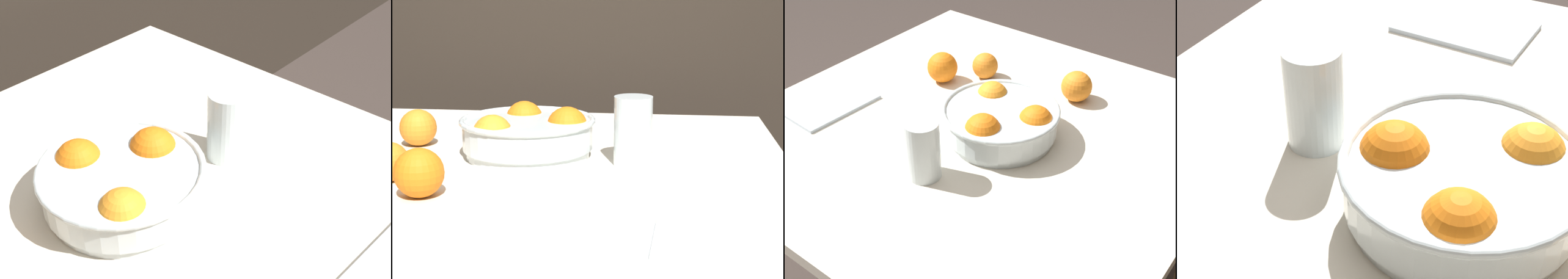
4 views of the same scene
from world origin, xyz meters
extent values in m
cube|color=beige|center=(0.00, 0.00, 0.71)|extent=(1.03, 1.04, 0.03)
cylinder|color=#936B47|center=(0.45, 0.46, 0.35)|extent=(0.05, 0.05, 0.70)
cylinder|color=silver|center=(0.00, 0.06, 0.74)|extent=(0.25, 0.25, 0.02)
cylinder|color=silver|center=(0.00, 0.06, 0.77)|extent=(0.26, 0.26, 0.05)
torus|color=silver|center=(0.00, 0.06, 0.80)|extent=(0.27, 0.27, 0.01)
sphere|color=orange|center=(0.08, 0.07, 0.79)|extent=(0.08, 0.08, 0.08)
sphere|color=orange|center=(-0.02, 0.14, 0.78)|extent=(0.08, 0.08, 0.08)
sphere|color=orange|center=(-0.06, -0.01, 0.78)|extent=(0.08, 0.08, 0.08)
cylinder|color=#F4A314|center=(0.21, 0.01, 0.78)|extent=(0.06, 0.06, 0.10)
cylinder|color=silver|center=(0.21, 0.01, 0.79)|extent=(0.07, 0.07, 0.13)
camera|label=1|loc=(-0.42, -0.47, 1.34)|focal=50.00mm
camera|label=2|loc=(0.27, -1.19, 1.06)|focal=60.00mm
camera|label=3|loc=(0.85, 0.65, 1.45)|focal=50.00mm
camera|label=4|loc=(-0.15, 0.58, 1.23)|focal=60.00mm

